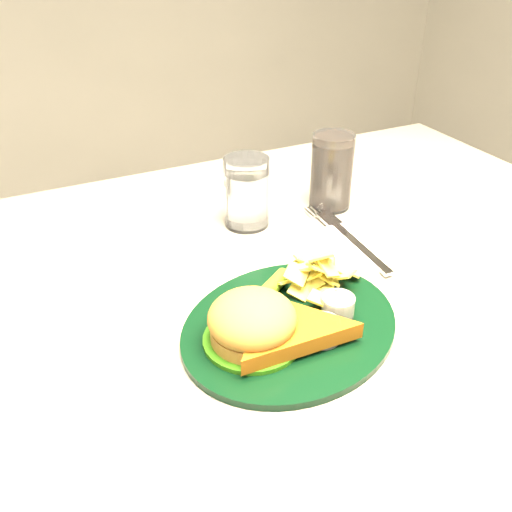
{
  "coord_description": "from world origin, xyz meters",
  "views": [
    {
      "loc": [
        -0.28,
        -0.56,
        1.17
      ],
      "look_at": [
        -0.01,
        -0.02,
        0.8
      ],
      "focal_mm": 40.0,
      "sensor_mm": 36.0,
      "label": 1
    }
  ],
  "objects_px": {
    "fork_napkin": "(357,245)",
    "cola_glass": "(332,172)",
    "table": "(258,466)",
    "water_glass": "(247,192)",
    "dinner_plate": "(291,307)"
  },
  "relations": [
    {
      "from": "table",
      "to": "dinner_plate",
      "type": "bearing_deg",
      "value": -97.19
    },
    {
      "from": "table",
      "to": "dinner_plate",
      "type": "xyz_separation_m",
      "value": [
        -0.01,
        -0.11,
        0.41
      ]
    },
    {
      "from": "dinner_plate",
      "to": "cola_glass",
      "type": "bearing_deg",
      "value": 26.05
    },
    {
      "from": "water_glass",
      "to": "fork_napkin",
      "type": "relative_size",
      "value": 0.57
    },
    {
      "from": "cola_glass",
      "to": "fork_napkin",
      "type": "height_order",
      "value": "cola_glass"
    },
    {
      "from": "dinner_plate",
      "to": "cola_glass",
      "type": "relative_size",
      "value": 2.25
    },
    {
      "from": "dinner_plate",
      "to": "fork_napkin",
      "type": "bearing_deg",
      "value": 10.31
    },
    {
      "from": "table",
      "to": "cola_glass",
      "type": "distance_m",
      "value": 0.5
    },
    {
      "from": "dinner_plate",
      "to": "cola_glass",
      "type": "xyz_separation_m",
      "value": [
        0.21,
        0.25,
        0.03
      ]
    },
    {
      "from": "cola_glass",
      "to": "fork_napkin",
      "type": "relative_size",
      "value": 0.65
    },
    {
      "from": "dinner_plate",
      "to": "water_glass",
      "type": "distance_m",
      "value": 0.26
    },
    {
      "from": "cola_glass",
      "to": "fork_napkin",
      "type": "xyz_separation_m",
      "value": [
        -0.04,
        -0.13,
        -0.05
      ]
    },
    {
      "from": "water_glass",
      "to": "fork_napkin",
      "type": "distance_m",
      "value": 0.18
    },
    {
      "from": "table",
      "to": "cola_glass",
      "type": "height_order",
      "value": "cola_glass"
    },
    {
      "from": "fork_napkin",
      "to": "cola_glass",
      "type": "bearing_deg",
      "value": 77.83
    }
  ]
}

